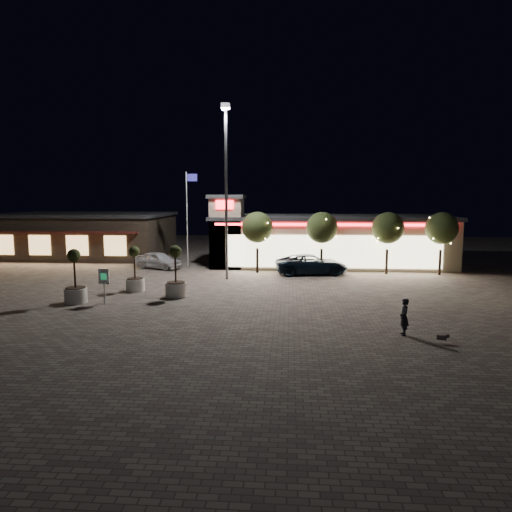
# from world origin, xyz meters

# --- Properties ---
(ground) EXTENTS (90.00, 90.00, 0.00)m
(ground) POSITION_xyz_m (0.00, 0.00, 0.00)
(ground) COLOR #72695D
(ground) RESTS_ON ground
(retail_building) EXTENTS (20.40, 8.40, 6.10)m
(retail_building) POSITION_xyz_m (9.51, 15.82, 2.21)
(retail_building) COLOR gray
(retail_building) RESTS_ON ground
(restaurant_building) EXTENTS (16.40, 11.00, 4.30)m
(restaurant_building) POSITION_xyz_m (-14.00, 19.97, 2.16)
(restaurant_building) COLOR #382D23
(restaurant_building) RESTS_ON ground
(floodlight_pole) EXTENTS (0.60, 0.40, 12.38)m
(floodlight_pole) POSITION_xyz_m (2.00, 8.00, 7.02)
(floodlight_pole) COLOR gray
(floodlight_pole) RESTS_ON ground
(flagpole) EXTENTS (0.95, 0.10, 8.00)m
(flagpole) POSITION_xyz_m (-1.90, 13.00, 4.74)
(flagpole) COLOR white
(flagpole) RESTS_ON ground
(string_tree_a) EXTENTS (2.42, 2.42, 4.79)m
(string_tree_a) POSITION_xyz_m (4.00, 11.00, 3.56)
(string_tree_a) COLOR #332319
(string_tree_a) RESTS_ON ground
(string_tree_b) EXTENTS (2.42, 2.42, 4.79)m
(string_tree_b) POSITION_xyz_m (9.00, 11.00, 3.56)
(string_tree_b) COLOR #332319
(string_tree_b) RESTS_ON ground
(string_tree_c) EXTENTS (2.42, 2.42, 4.79)m
(string_tree_c) POSITION_xyz_m (14.00, 11.00, 3.56)
(string_tree_c) COLOR #332319
(string_tree_c) RESTS_ON ground
(string_tree_d) EXTENTS (2.42, 2.42, 4.79)m
(string_tree_d) POSITION_xyz_m (18.00, 11.00, 3.56)
(string_tree_d) COLOR #332319
(string_tree_d) RESTS_ON ground
(pickup_truck) EXTENTS (5.86, 3.36, 1.54)m
(pickup_truck) POSITION_xyz_m (8.22, 10.59, 0.77)
(pickup_truck) COLOR black
(pickup_truck) RESTS_ON ground
(white_sedan) EXTENTS (4.45, 3.21, 1.41)m
(white_sedan) POSITION_xyz_m (-4.35, 12.36, 0.70)
(white_sedan) COLOR silver
(white_sedan) RESTS_ON ground
(pedestrian) EXTENTS (0.40, 0.60, 1.62)m
(pedestrian) POSITION_xyz_m (11.49, -4.85, 0.81)
(pedestrian) COLOR black
(pedestrian) RESTS_ON ground
(dog) EXTENTS (0.50, 0.25, 0.27)m
(dog) POSITION_xyz_m (12.85, -5.83, 0.26)
(dog) COLOR #59514C
(dog) RESTS_ON ground
(planter_left) EXTENTS (1.17, 1.17, 2.87)m
(planter_left) POSITION_xyz_m (-3.22, 3.38, 0.89)
(planter_left) COLOR silver
(planter_left) RESTS_ON ground
(planter_mid) EXTENTS (1.25, 1.25, 3.06)m
(planter_mid) POSITION_xyz_m (-5.50, 0.01, 0.95)
(planter_mid) COLOR silver
(planter_mid) RESTS_ON ground
(planter_right) EXTENTS (1.26, 1.26, 3.10)m
(planter_right) POSITION_xyz_m (-0.23, 1.94, 0.96)
(planter_right) COLOR silver
(planter_right) RESTS_ON ground
(valet_sign) EXTENTS (0.65, 0.17, 1.97)m
(valet_sign) POSITION_xyz_m (-3.78, -0.12, 1.38)
(valet_sign) COLOR gray
(valet_sign) RESTS_ON ground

